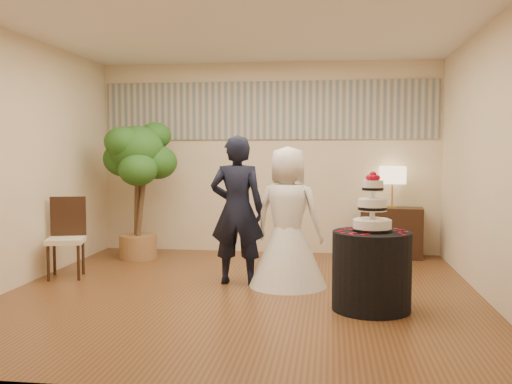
# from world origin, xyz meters

# --- Properties ---
(floor) EXTENTS (5.00, 5.00, 0.00)m
(floor) POSITION_xyz_m (0.00, 0.00, 0.00)
(floor) COLOR brown
(floor) RESTS_ON ground
(ceiling) EXTENTS (5.00, 5.00, 0.00)m
(ceiling) POSITION_xyz_m (0.00, 0.00, 2.80)
(ceiling) COLOR white
(ceiling) RESTS_ON wall_back
(wall_back) EXTENTS (5.00, 0.06, 2.80)m
(wall_back) POSITION_xyz_m (0.00, 2.50, 1.40)
(wall_back) COLOR beige
(wall_back) RESTS_ON ground
(wall_front) EXTENTS (5.00, 0.06, 2.80)m
(wall_front) POSITION_xyz_m (0.00, -2.50, 1.40)
(wall_front) COLOR beige
(wall_front) RESTS_ON ground
(wall_left) EXTENTS (0.06, 5.00, 2.80)m
(wall_left) POSITION_xyz_m (-2.50, 0.00, 1.40)
(wall_left) COLOR beige
(wall_left) RESTS_ON ground
(wall_right) EXTENTS (0.06, 5.00, 2.80)m
(wall_right) POSITION_xyz_m (2.50, 0.00, 1.40)
(wall_right) COLOR beige
(wall_right) RESTS_ON ground
(mural_border) EXTENTS (4.90, 0.02, 0.85)m
(mural_border) POSITION_xyz_m (0.00, 2.48, 2.10)
(mural_border) COLOR #98978B
(mural_border) RESTS_ON wall_back
(groom) EXTENTS (0.62, 0.41, 1.68)m
(groom) POSITION_xyz_m (-0.12, 0.42, 0.84)
(groom) COLOR black
(groom) RESTS_ON floor
(bride) EXTENTS (1.07, 1.07, 1.56)m
(bride) POSITION_xyz_m (0.46, 0.39, 0.78)
(bride) COLOR white
(bride) RESTS_ON floor
(cake_table) EXTENTS (0.87, 0.87, 0.75)m
(cake_table) POSITION_xyz_m (1.32, -0.47, 0.38)
(cake_table) COLOR black
(cake_table) RESTS_ON floor
(wedding_cake) EXTENTS (0.37, 0.37, 0.57)m
(wedding_cake) POSITION_xyz_m (1.32, -0.47, 1.03)
(wedding_cake) COLOR white
(wedding_cake) RESTS_ON cake_table
(console) EXTENTS (0.89, 0.46, 0.71)m
(console) POSITION_xyz_m (1.79, 2.27, 0.36)
(console) COLOR black
(console) RESTS_ON floor
(table_lamp) EXTENTS (0.34, 0.34, 0.58)m
(table_lamp) POSITION_xyz_m (1.79, 2.27, 1.00)
(table_lamp) COLOR #D2BC8A
(table_lamp) RESTS_ON console
(ficus_tree) EXTENTS (1.23, 1.23, 1.95)m
(ficus_tree) POSITION_xyz_m (-1.74, 1.72, 0.98)
(ficus_tree) COLOR #285D1D
(ficus_tree) RESTS_ON floor
(side_chair) EXTENTS (0.54, 0.56, 0.96)m
(side_chair) POSITION_xyz_m (-2.19, 0.45, 0.48)
(side_chair) COLOR black
(side_chair) RESTS_ON floor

